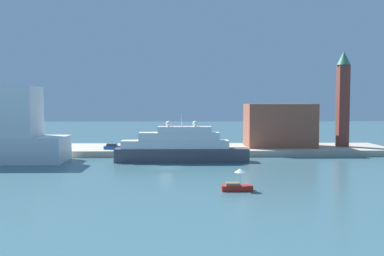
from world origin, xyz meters
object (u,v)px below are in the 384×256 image
Objects in this scene: small_motorboat at (237,184)px; bell_tower at (343,95)px; person_figure at (137,147)px; mooring_bollard at (183,149)px; large_yacht at (180,148)px; parked_car at (113,147)px; harbor_building at (279,125)px.

bell_tower is at bearing 55.38° from small_motorboat.
bell_tower is 53.62m from person_figure.
small_motorboat is 39.82m from mooring_bollard.
person_figure is at bearing 137.72° from large_yacht.
small_motorboat reaches higher than parked_car.
large_yacht is at bearing -94.40° from mooring_bollard.
small_motorboat reaches higher than person_figure.
small_motorboat is 49.26m from parked_car.
person_figure reaches higher than parked_car.
small_motorboat is 2.84× the size of person_figure.
mooring_bollard is at bearing -167.86° from bell_tower.
bell_tower reaches higher than large_yacht.
bell_tower is at bearing 5.12° from parked_car.
mooring_bollard is (0.63, 8.25, -1.16)m from large_yacht.
harbor_building is at bearing 34.53° from large_yacht.
person_figure is at bearing -22.64° from parked_car.
small_motorboat is 59.66m from bell_tower.
bell_tower is 43.50m from mooring_bollard.
parked_car is at bearing 157.36° from person_figure.
large_yacht is 18.26× the size of person_figure.
harbor_building is at bearing 12.76° from person_figure.
large_yacht is at bearing -36.05° from parked_car.
small_motorboat is 51.46m from harbor_building.
large_yacht reaches higher than parked_car.
small_motorboat is 5.17× the size of mooring_bollard.
small_motorboat is at bearing -78.86° from mooring_bollard.
bell_tower is (41.34, 17.01, 11.44)m from large_yacht.
small_motorboat is at bearing -124.62° from bell_tower.
small_motorboat is at bearing -109.38° from harbor_building.
parked_car is 4.89× the size of mooring_bollard.
large_yacht reaches higher than person_figure.
mooring_bollard is (10.92, -1.10, -0.29)m from person_figure.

